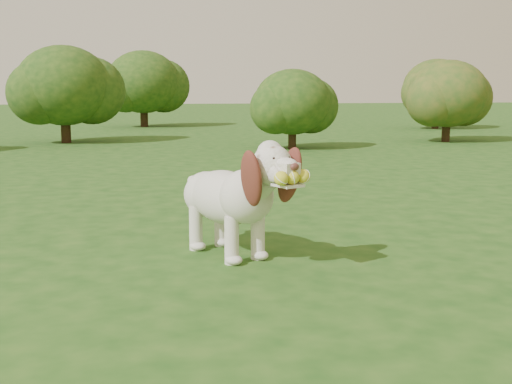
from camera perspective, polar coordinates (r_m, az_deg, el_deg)
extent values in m
plane|color=#184413|center=(3.61, 5.46, -6.27)|extent=(80.00, 80.00, 0.00)
ellipsoid|color=silver|center=(3.71, -2.78, -0.46)|extent=(0.52, 0.66, 0.31)
ellipsoid|color=silver|center=(3.53, -0.84, -0.38)|extent=(0.40, 0.40, 0.30)
ellipsoid|color=silver|center=(3.89, -4.41, -0.18)|extent=(0.36, 0.36, 0.28)
cylinder|color=silver|center=(3.42, 0.26, 0.68)|extent=(0.24, 0.28, 0.24)
sphere|color=silver|center=(3.31, 1.43, 2.41)|extent=(0.28, 0.28, 0.21)
sphere|color=silver|center=(3.32, 1.25, 3.43)|extent=(0.18, 0.18, 0.14)
cube|color=silver|center=(3.22, 2.71, 2.13)|extent=(0.13, 0.15, 0.06)
ellipsoid|color=#592D28|center=(3.17, 3.46, 2.25)|extent=(0.06, 0.05, 0.04)
cube|color=silver|center=(3.22, 2.84, 0.62)|extent=(0.16, 0.17, 0.01)
ellipsoid|color=maroon|center=(3.25, -0.42, 1.19)|extent=(0.16, 0.23, 0.33)
ellipsoid|color=maroon|center=(3.40, 3.01, 1.53)|extent=(0.19, 0.19, 0.33)
cylinder|color=silver|center=(3.99, -5.34, 0.56)|extent=(0.11, 0.16, 0.12)
cylinder|color=silver|center=(3.54, -2.18, -4.31)|extent=(0.11, 0.11, 0.27)
cylinder|color=silver|center=(3.64, 0.17, -3.94)|extent=(0.11, 0.11, 0.27)
cylinder|color=silver|center=(3.86, -5.37, -3.20)|extent=(0.11, 0.11, 0.27)
cylinder|color=silver|center=(3.95, -3.14, -2.89)|extent=(0.11, 0.11, 0.27)
sphere|color=yellow|center=(3.14, 2.26, 1.21)|extent=(0.10, 0.10, 0.07)
sphere|color=yellow|center=(3.19, 3.25, 1.31)|extent=(0.10, 0.10, 0.07)
sphere|color=yellow|center=(3.23, 4.20, 1.41)|extent=(0.10, 0.10, 0.07)
cylinder|color=#382314|center=(12.08, -16.56, 5.53)|extent=(0.17, 0.17, 0.56)
ellipsoid|color=#193E13|center=(12.06, -16.72, 9.06)|extent=(1.67, 1.67, 1.42)
cylinder|color=#382314|center=(10.42, 3.24, 4.98)|extent=(0.13, 0.13, 0.41)
ellipsoid|color=#193E13|center=(10.40, 3.26, 8.00)|extent=(1.24, 1.24, 1.05)
cylinder|color=#382314|center=(12.32, 16.53, 5.41)|extent=(0.15, 0.15, 0.48)
ellipsoid|color=#193E13|center=(12.30, 16.67, 8.38)|extent=(1.44, 1.44, 1.22)
cylinder|color=#382314|center=(16.82, -9.92, 6.79)|extent=(0.19, 0.19, 0.62)
ellipsoid|color=#193E13|center=(16.81, -10.00, 9.61)|extent=(1.87, 1.87, 1.59)
cylinder|color=#382314|center=(16.34, 15.65, 6.38)|extent=(0.17, 0.17, 0.54)
ellipsoid|color=#193E13|center=(16.32, 15.76, 8.91)|extent=(1.63, 1.63, 1.38)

